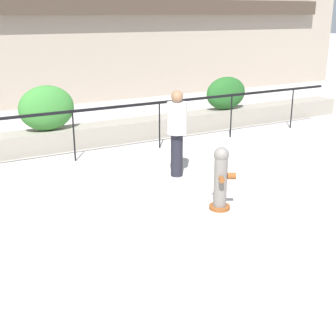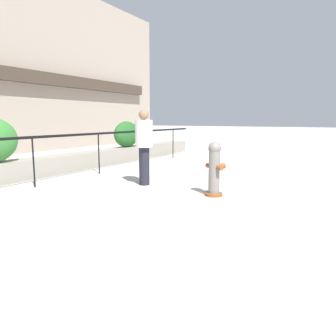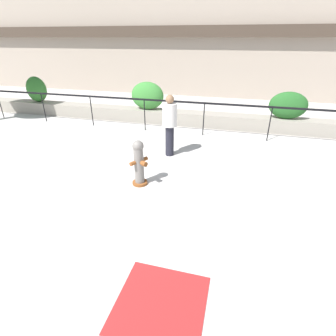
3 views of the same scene
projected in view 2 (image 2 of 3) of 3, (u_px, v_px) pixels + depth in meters
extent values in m
plane|color=#BCB7B2|center=(251.00, 220.00, 4.95)|extent=(120.00, 120.00, 0.00)
cube|color=gray|center=(4.00, 172.00, 7.85)|extent=(18.00, 0.70, 0.50)
cube|color=black|center=(32.00, 137.00, 7.18)|extent=(15.00, 0.05, 0.06)
cylinder|color=black|center=(34.00, 162.00, 7.27)|extent=(0.04, 0.04, 1.15)
cylinder|color=black|center=(99.00, 153.00, 9.11)|extent=(0.04, 0.04, 1.15)
cylinder|color=black|center=(142.00, 147.00, 10.95)|extent=(0.04, 0.04, 1.15)
cylinder|color=black|center=(173.00, 143.00, 12.79)|extent=(0.04, 0.04, 1.15)
ellipsoid|color=#235B23|center=(127.00, 134.00, 11.96)|extent=(1.28, 0.60, 0.93)
cylinder|color=brown|center=(214.00, 194.00, 6.54)|extent=(0.48, 0.48, 0.06)
cylinder|color=slate|center=(214.00, 172.00, 6.47)|extent=(0.30, 0.30, 0.85)
sphere|color=slate|center=(215.00, 148.00, 6.40)|extent=(0.25, 0.25, 0.25)
cylinder|color=brown|center=(221.00, 166.00, 6.54)|extent=(0.18, 0.17, 0.11)
cylinder|color=brown|center=(220.00, 168.00, 6.31)|extent=(0.14, 0.15, 0.09)
cylinder|color=brown|center=(209.00, 166.00, 6.60)|extent=(0.14, 0.15, 0.09)
cylinder|color=black|center=(144.00, 166.00, 7.57)|extent=(0.33, 0.33, 0.88)
cylinder|color=silver|center=(144.00, 134.00, 7.46)|extent=(0.54, 0.54, 0.62)
sphere|color=#8C6647|center=(144.00, 115.00, 7.40)|extent=(0.23, 0.23, 0.23)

